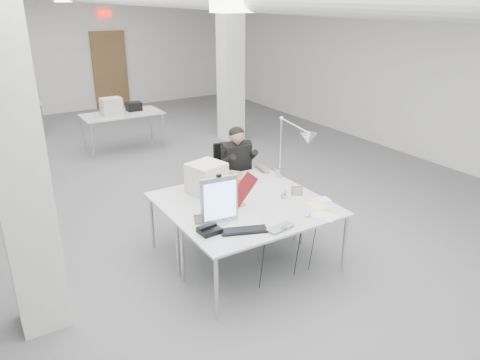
# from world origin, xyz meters

# --- Properties ---
(room_shell) EXTENTS (10.04, 14.04, 3.24)m
(room_shell) POSITION_xyz_m (0.04, 0.13, 1.69)
(room_shell) COLOR #5B5B5E
(room_shell) RESTS_ON ground
(desk_main) EXTENTS (1.80, 0.90, 0.02)m
(desk_main) POSITION_xyz_m (0.00, -2.50, 0.74)
(desk_main) COLOR silver
(desk_main) RESTS_ON room_shell
(desk_second) EXTENTS (1.80, 0.90, 0.02)m
(desk_second) POSITION_xyz_m (0.00, -1.60, 0.74)
(desk_second) COLOR silver
(desk_second) RESTS_ON room_shell
(bg_desk_a) EXTENTS (1.60, 0.80, 0.02)m
(bg_desk_a) POSITION_xyz_m (0.20, 3.00, 0.74)
(bg_desk_a) COLOR silver
(bg_desk_a) RESTS_ON room_shell
(bg_desk_b) EXTENTS (1.60, 0.80, 0.02)m
(bg_desk_b) POSITION_xyz_m (-1.80, 5.20, 0.74)
(bg_desk_b) COLOR silver
(bg_desk_b) RESTS_ON room_shell
(office_chair) EXTENTS (0.56, 0.56, 1.01)m
(office_chair) POSITION_xyz_m (0.56, -0.92, 0.51)
(office_chair) COLOR black
(office_chair) RESTS_ON room_shell
(seated_person) EXTENTS (0.55, 0.65, 0.89)m
(seated_person) POSITION_xyz_m (0.56, -0.97, 0.90)
(seated_person) COLOR black
(seated_person) RESTS_ON office_chair
(monitor) EXTENTS (0.42, 0.09, 0.52)m
(monitor) POSITION_xyz_m (-0.48, -2.33, 1.01)
(monitor) COLOR #A6A6AA
(monitor) RESTS_ON desk_main
(pennant) EXTENTS (0.41, 0.03, 0.44)m
(pennant) POSITION_xyz_m (-0.23, -2.36, 1.06)
(pennant) COLOR maroon
(pennant) RESTS_ON monitor
(keyboard) EXTENTS (0.50, 0.32, 0.02)m
(keyboard) POSITION_xyz_m (-0.38, -2.65, 0.77)
(keyboard) COLOR black
(keyboard) RESTS_ON desk_main
(laptop) EXTENTS (0.35, 0.26, 0.03)m
(laptop) POSITION_xyz_m (-0.01, -2.85, 0.77)
(laptop) COLOR #BDBCC1
(laptop) RESTS_ON desk_main
(mouse) EXTENTS (0.09, 0.07, 0.03)m
(mouse) POSITION_xyz_m (0.41, -2.73, 0.77)
(mouse) COLOR silver
(mouse) RESTS_ON desk_main
(bankers_lamp) EXTENTS (0.32, 0.17, 0.34)m
(bankers_lamp) POSITION_xyz_m (-0.10, -2.08, 0.93)
(bankers_lamp) COLOR #B58C38
(bankers_lamp) RESTS_ON desk_main
(desk_phone) EXTENTS (0.22, 0.20, 0.05)m
(desk_phone) POSITION_xyz_m (-0.69, -2.49, 0.78)
(desk_phone) COLOR black
(desk_phone) RESTS_ON desk_main
(picture_frame_left) EXTENTS (0.14, 0.07, 0.11)m
(picture_frame_left) POSITION_xyz_m (-0.68, -2.26, 0.81)
(picture_frame_left) COLOR #A16F45
(picture_frame_left) RESTS_ON desk_main
(picture_frame_right) EXTENTS (0.14, 0.10, 0.11)m
(picture_frame_right) POSITION_xyz_m (0.67, -2.18, 0.81)
(picture_frame_right) COLOR #9A6B42
(picture_frame_right) RESTS_ON desk_main
(desk_clock) EXTENTS (0.10, 0.06, 0.09)m
(desk_clock) POSITION_xyz_m (0.48, -2.18, 0.81)
(desk_clock) COLOR #B4B5B9
(desk_clock) RESTS_ON desk_main
(paper_stack_a) EXTENTS (0.27, 0.33, 0.01)m
(paper_stack_a) POSITION_xyz_m (0.57, -2.81, 0.76)
(paper_stack_a) COLOR white
(paper_stack_a) RESTS_ON desk_main
(paper_stack_b) EXTENTS (0.28, 0.32, 0.01)m
(paper_stack_b) POSITION_xyz_m (0.68, -2.56, 0.76)
(paper_stack_b) COLOR #F3F091
(paper_stack_b) RESTS_ON desk_main
(paper_stack_c) EXTENTS (0.23, 0.18, 0.01)m
(paper_stack_c) POSITION_xyz_m (0.83, -2.46, 0.76)
(paper_stack_c) COLOR white
(paper_stack_c) RESTS_ON desk_main
(beige_monitor) EXTENTS (0.48, 0.47, 0.38)m
(beige_monitor) POSITION_xyz_m (-0.22, -1.54, 0.94)
(beige_monitor) COLOR beige
(beige_monitor) RESTS_ON desk_second
(architect_lamp) EXTENTS (0.40, 0.74, 0.90)m
(architect_lamp) POSITION_xyz_m (0.85, -1.84, 1.20)
(architect_lamp) COLOR silver
(architect_lamp) RESTS_ON desk_second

